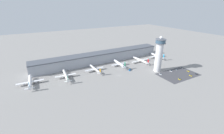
{
  "coord_description": "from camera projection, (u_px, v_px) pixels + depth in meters",
  "views": [
    {
      "loc": [
        -112.79,
        -182.41,
        104.0
      ],
      "look_at": [
        -6.82,
        11.75,
        11.75
      ],
      "focal_mm": 24.0,
      "sensor_mm": 36.0,
      "label": 1
    }
  ],
  "objects": [
    {
      "name": "ground_plane",
      "position": [
        119.0,
        76.0,
        237.68
      ],
      "size": [
        1000.0,
        1000.0,
        0.0
      ],
      "primitive_type": "plane",
      "color": "gray"
    },
    {
      "name": "terminal_building",
      "position": [
        101.0,
        57.0,
        290.62
      ],
      "size": [
        252.38,
        25.0,
        19.38
      ],
      "color": "#A3A8B2",
      "rests_on": "ground"
    },
    {
      "name": "control_tower",
      "position": [
        159.0,
        54.0,
        243.1
      ],
      "size": [
        16.75,
        16.75,
        59.01
      ],
      "color": "silver",
      "rests_on": "ground"
    },
    {
      "name": "parking_lot_surface",
      "position": [
        178.0,
        74.0,
        241.48
      ],
      "size": [
        64.0,
        40.0,
        0.01
      ],
      "primitive_type": "cube",
      "color": "#424247",
      "rests_on": "ground"
    },
    {
      "name": "airplane_gate_alpha",
      "position": [
        30.0,
        82.0,
        208.77
      ],
      "size": [
        35.43,
        42.78,
        13.76
      ],
      "color": "white",
      "rests_on": "ground"
    },
    {
      "name": "airplane_gate_bravo",
      "position": [
        66.0,
        75.0,
        228.09
      ],
      "size": [
        31.27,
        45.12,
        12.34
      ],
      "color": "white",
      "rests_on": "ground"
    },
    {
      "name": "airplane_gate_charlie",
      "position": [
        95.0,
        69.0,
        251.61
      ],
      "size": [
        33.63,
        41.72,
        11.49
      ],
      "color": "silver",
      "rests_on": "ground"
    },
    {
      "name": "airplane_gate_delta",
      "position": [
        120.0,
        64.0,
        272.87
      ],
      "size": [
        30.42,
        40.28,
        14.13
      ],
      "color": "silver",
      "rests_on": "ground"
    },
    {
      "name": "airplane_gate_echo",
      "position": [
        141.0,
        60.0,
        291.57
      ],
      "size": [
        41.84,
        42.5,
        12.01
      ],
      "color": "white",
      "rests_on": "ground"
    },
    {
      "name": "airplane_gate_foxtrot",
      "position": [
        157.0,
        56.0,
        315.29
      ],
      "size": [
        39.32,
        39.18,
        13.01
      ],
      "color": "white",
      "rests_on": "ground"
    },
    {
      "name": "service_truck_catering",
      "position": [
        161.0,
        58.0,
        314.98
      ],
      "size": [
        3.75,
        7.51,
        3.1
      ],
      "color": "black",
      "rests_on": "ground"
    },
    {
      "name": "service_truck_fuel",
      "position": [
        130.0,
        70.0,
        256.57
      ],
      "size": [
        7.74,
        7.2,
        3.07
      ],
      "color": "black",
      "rests_on": "ground"
    },
    {
      "name": "car_red_hatchback",
      "position": [
        161.0,
        74.0,
        240.93
      ],
      "size": [
        1.74,
        4.77,
        1.52
      ],
      "color": "black",
      "rests_on": "ground"
    },
    {
      "name": "car_silver_sedan",
      "position": [
        196.0,
        74.0,
        241.57
      ],
      "size": [
        1.8,
        4.13,
        1.45
      ],
      "color": "black",
      "rests_on": "ground"
    },
    {
      "name": "car_black_suv",
      "position": [
        171.0,
        71.0,
        251.97
      ],
      "size": [
        1.9,
        4.43,
        1.55
      ],
      "color": "black",
      "rests_on": "ground"
    },
    {
      "name": "car_grey_coupe",
      "position": [
        177.0,
        70.0,
        258.1
      ],
      "size": [
        1.86,
        4.58,
        1.5
      ],
      "color": "black",
      "rests_on": "ground"
    },
    {
      "name": "car_white_wagon",
      "position": [
        191.0,
        76.0,
        236.42
      ],
      "size": [
        1.98,
        4.48,
        1.45
      ],
      "color": "black",
      "rests_on": "ground"
    },
    {
      "name": "car_green_van",
      "position": [
        179.0,
        79.0,
        225.0
      ],
      "size": [
        2.03,
        4.09,
        1.41
      ],
      "color": "black",
      "rests_on": "ground"
    },
    {
      "name": "car_maroon_suv",
      "position": [
        188.0,
        71.0,
        252.37
      ],
      "size": [
        1.9,
        4.1,
        1.54
      ],
      "color": "black",
      "rests_on": "ground"
    },
    {
      "name": "car_yellow_taxi",
      "position": [
        182.0,
        68.0,
        263.91
      ],
      "size": [
        1.88,
        4.04,
        1.47
      ],
      "color": "black",
      "rests_on": "ground"
    }
  ]
}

